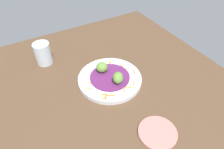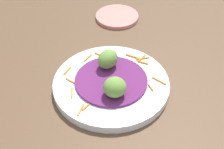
# 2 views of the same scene
# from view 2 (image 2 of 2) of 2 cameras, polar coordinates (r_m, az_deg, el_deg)

# --- Properties ---
(table_surface) EXTENTS (1.10, 1.10, 0.02)m
(table_surface) POSITION_cam_2_polar(r_m,az_deg,el_deg) (0.76, 3.99, -0.81)
(table_surface) COLOR brown
(table_surface) RESTS_ON ground
(main_plate) EXTENTS (0.27, 0.27, 0.02)m
(main_plate) POSITION_cam_2_polar(r_m,az_deg,el_deg) (0.71, -0.42, -1.81)
(main_plate) COLOR silver
(main_plate) RESTS_ON table_surface
(cabbage_bed) EXTENTS (0.17, 0.17, 0.01)m
(cabbage_bed) POSITION_cam_2_polar(r_m,az_deg,el_deg) (0.70, -0.43, -1.07)
(cabbage_bed) COLOR #60235B
(cabbage_bed) RESTS_ON main_plate
(carrot_garnish) EXTENTS (0.21, 0.24, 0.00)m
(carrot_garnish) POSITION_cam_2_polar(r_m,az_deg,el_deg) (0.73, -0.33, 0.59)
(carrot_garnish) COLOR orange
(carrot_garnish) RESTS_ON main_plate
(guac_scoop_left) EXTENTS (0.07, 0.07, 0.04)m
(guac_scoop_left) POSITION_cam_2_polar(r_m,az_deg,el_deg) (0.72, -1.03, 2.98)
(guac_scoop_left) COLOR olive
(guac_scoop_left) RESTS_ON cabbage_bed
(guac_scoop_center) EXTENTS (0.05, 0.06, 0.04)m
(guac_scoop_center) POSITION_cam_2_polar(r_m,az_deg,el_deg) (0.65, 0.22, -2.35)
(guac_scoop_center) COLOR olive
(guac_scoop_center) RESTS_ON cabbage_bed
(side_plate_small) EXTENTS (0.13, 0.13, 0.01)m
(side_plate_small) POSITION_cam_2_polar(r_m,az_deg,el_deg) (0.95, 0.75, 10.74)
(side_plate_small) COLOR tan
(side_plate_small) RESTS_ON table_surface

